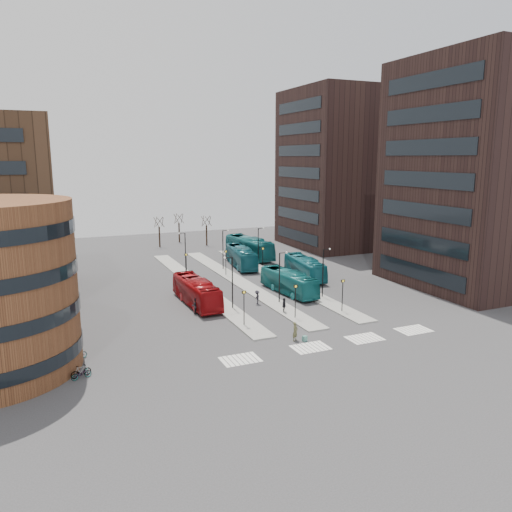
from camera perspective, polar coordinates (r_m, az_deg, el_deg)
name	(u,v)px	position (r m, az deg, el deg)	size (l,w,h in m)	color
ground	(344,362)	(44.49, 10.00, -11.81)	(160.00, 160.00, 0.00)	#303032
island_left	(198,285)	(68.90, -6.70, -3.32)	(2.50, 45.00, 0.15)	gray
island_mid	(238,281)	(70.79, -2.04, -2.86)	(2.50, 45.00, 0.15)	gray
island_right	(276,277)	(73.12, 2.34, -2.40)	(2.50, 45.00, 0.15)	gray
suitcase	(305,339)	(48.49, 5.58, -9.37)	(0.42, 0.34, 0.53)	#1C309D
red_bus	(196,292)	(59.88, -6.82, -4.06)	(2.65, 11.34, 3.16)	maroon
teal_bus_a	(289,282)	(64.48, 3.75, -2.99)	(2.49, 10.66, 2.97)	#156669
teal_bus_b	(241,257)	(79.92, -1.71, -0.09)	(2.71, 11.58, 3.23)	#13525F
teal_bus_c	(305,267)	(72.96, 5.58, -1.31)	(2.55, 10.91, 3.04)	#16636F
teal_bus_d	(249,247)	(87.15, -0.78, 1.00)	(3.06, 13.09, 3.65)	#135C62
traveller	(295,331)	(48.32, 4.50, -8.59)	(0.68, 0.44, 1.86)	brown
commuter_a	(196,306)	(56.41, -6.89, -5.70)	(0.91, 0.71, 1.88)	black
commuter_b	(284,306)	(56.42, 3.23, -5.68)	(1.05, 0.44, 1.79)	black
commuter_c	(257,297)	(59.80, 0.12, -4.74)	(1.08, 0.62, 1.68)	black
bicycle_near	(81,374)	(42.88, -19.34, -12.58)	(0.56, 1.62, 0.85)	gray
bicycle_mid	(81,371)	(43.18, -19.39, -12.30)	(0.48, 1.69, 1.01)	gray
bicycle_far	(77,355)	(46.76, -19.74, -10.56)	(0.60, 1.71, 0.90)	gray
crosswalk_stripes	(336,343)	(48.48, 9.13, -9.80)	(22.35, 2.40, 0.01)	silver
tower_near	(484,175)	(74.29, 24.57, 8.46)	(20.12, 20.00, 30.00)	black
tower_far	(343,169)	(100.37, 9.92, 9.75)	(20.12, 20.00, 30.00)	black
sign_poles	(255,276)	(63.79, -0.10, -2.26)	(12.45, 22.12, 3.65)	black
lamp_posts	(248,259)	(68.43, -0.96, -0.33)	(14.04, 20.24, 6.12)	black
bare_trees	(182,231)	(101.03, -8.48, 2.81)	(10.97, 8.14, 5.90)	black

